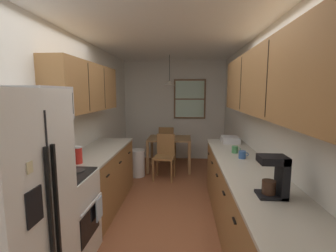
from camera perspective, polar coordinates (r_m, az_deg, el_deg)
ground_plane at (r=4.08m, az=-0.24°, el=-17.38°), size 12.00×12.00×0.00m
wall_left at (r=4.05m, az=-19.69°, el=0.82°), size 0.10×9.00×2.55m
wall_right at (r=3.86m, az=20.18°, el=0.47°), size 0.10×9.00×2.55m
wall_back at (r=6.35m, az=1.54°, el=3.70°), size 4.40×0.10×2.55m
ceiling_slab at (r=3.78m, az=-0.26°, el=20.87°), size 4.40×9.00×0.08m
refrigerator at (r=2.12m, az=-34.11°, el=-17.41°), size 0.70×0.80×1.77m
stove_range at (r=2.87m, az=-24.19°, el=-19.14°), size 0.66×0.66×1.10m
microwave_over_range at (r=2.63m, az=-27.81°, el=4.53°), size 0.39×0.59×0.35m
counter_left at (r=3.91m, az=-15.60°, el=-11.69°), size 0.64×1.80×0.90m
upper_cabinets_left at (r=3.69m, az=-18.73°, el=8.59°), size 0.33×1.88×0.68m
counter_right at (r=3.09m, az=18.03°, el=-17.22°), size 0.64×3.32×0.90m
upper_cabinets_right at (r=2.80m, az=22.35°, el=9.64°), size 0.33×3.00×0.71m
dining_table at (r=5.46m, az=0.35°, el=-4.01°), size 0.95×0.74×0.73m
dining_chair_near at (r=4.93m, az=-0.77°, el=-6.66°), size 0.44×0.44×0.90m
dining_chair_far at (r=6.06m, az=-0.27°, el=-3.91°), size 0.43×0.43×0.90m
pendant_light at (r=5.35m, az=0.36°, el=10.09°), size 0.24×0.24×0.66m
back_window at (r=6.26m, az=5.15°, el=6.36°), size 0.81×0.05×1.01m
trash_bin at (r=5.13m, az=-7.18°, el=-8.67°), size 0.29×0.29×0.57m
storage_canister at (r=3.09m, az=-20.59°, el=-6.41°), size 0.11×0.11×0.21m
dish_towel at (r=2.85m, az=-15.96°, el=-18.24°), size 0.02×0.16×0.24m
coffee_maker at (r=2.17m, az=24.18°, el=-10.66°), size 0.22×0.18×0.34m
mug_by_coffeemaker at (r=3.27m, az=17.17°, el=-6.49°), size 0.13×0.09×0.10m
mug_spare at (r=3.53m, az=15.56°, el=-5.39°), size 0.12×0.09×0.10m
dish_rack at (r=4.23m, az=14.46°, el=-3.13°), size 0.28×0.34×0.10m
table_serving_bowl at (r=5.34m, az=-0.15°, el=-2.65°), size 0.18×0.18×0.06m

